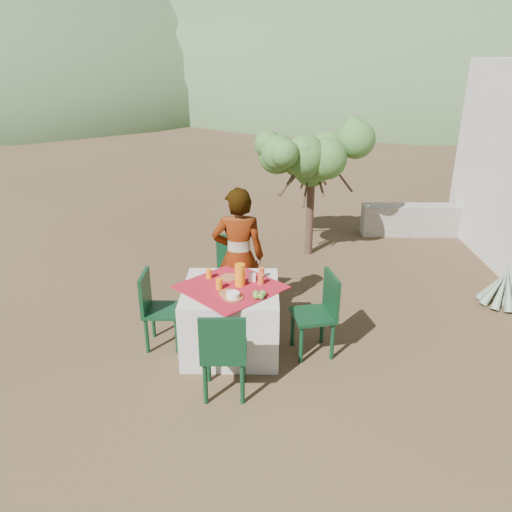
{
  "coord_description": "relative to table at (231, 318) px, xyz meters",
  "views": [
    {
      "loc": [
        0.5,
        -5.2,
        3.09
      ],
      "look_at": [
        0.43,
        0.0,
        0.95
      ],
      "focal_mm": 35.0,
      "sensor_mm": 36.0,
      "label": 1
    }
  ],
  "objects": [
    {
      "name": "juice_pitcher",
      "position": [
        0.1,
        0.03,
        0.5
      ],
      "size": [
        0.11,
        0.11,
        0.24
      ],
      "primitive_type": "cylinder",
      "color": "orange",
      "rests_on": "table"
    },
    {
      "name": "hill_far_center",
      "position": [
        -4.16,
        52.4,
        -0.38
      ],
      "size": [
        60.0,
        60.0,
        24.0
      ],
      "primitive_type": "ellipsoid",
      "color": "slate",
      "rests_on": "ground"
    },
    {
      "name": "plate_near",
      "position": [
        -0.01,
        -0.18,
        0.39
      ],
      "size": [
        0.2,
        0.2,
        0.01
      ],
      "primitive_type": "cylinder",
      "color": "brown",
      "rests_on": "table"
    },
    {
      "name": "chair_far",
      "position": [
        -0.06,
        1.02,
        0.14
      ],
      "size": [
        0.49,
        0.49,
        0.93
      ],
      "rotation": [
        0.0,
        0.0,
        -0.15
      ],
      "color": "black",
      "rests_on": "ground"
    },
    {
      "name": "chair_near",
      "position": [
        -0.02,
        -0.87,
        0.13
      ],
      "size": [
        0.43,
        0.43,
        0.93
      ],
      "rotation": [
        0.0,
        0.0,
        3.16
      ],
      "color": "black",
      "rests_on": "ground"
    },
    {
      "name": "stone_wall",
      "position": [
        3.44,
        3.8,
        -0.1
      ],
      "size": [
        2.6,
        0.35,
        0.55
      ],
      "primitive_type": "cube",
      "color": "gray",
      "rests_on": "ground"
    },
    {
      "name": "bowl_plate",
      "position": [
        0.04,
        -0.27,
        0.39
      ],
      "size": [
        0.21,
        0.21,
        0.01
      ],
      "primitive_type": "cylinder",
      "color": "brown",
      "rests_on": "table"
    },
    {
      "name": "agave",
      "position": [
        3.5,
        1.1,
        -0.15
      ],
      "size": [
        0.64,
        0.64,
        0.68
      ],
      "rotation": [
        0.0,
        0.0,
        -0.43
      ],
      "color": "slate",
      "rests_on": "ground"
    },
    {
      "name": "jar_right",
      "position": [
        0.33,
        0.26,
        0.43
      ],
      "size": [
        0.07,
        0.07,
        0.1
      ],
      "primitive_type": "cylinder",
      "color": "#D55525",
      "rests_on": "table"
    },
    {
      "name": "jar_left",
      "position": [
        0.32,
        0.07,
        0.44
      ],
      "size": [
        0.07,
        0.07,
        0.11
      ],
      "primitive_type": "cylinder",
      "color": "#D55525",
      "rests_on": "table"
    },
    {
      "name": "chair_left",
      "position": [
        -0.83,
        0.05,
        0.11
      ],
      "size": [
        0.41,
        0.41,
        0.88
      ],
      "rotation": [
        0.0,
        0.0,
        1.57
      ],
      "color": "black",
      "rests_on": "ground"
    },
    {
      "name": "hill_near_right",
      "position": [
        11.84,
        36.4,
        -0.38
      ],
      "size": [
        48.0,
        48.0,
        20.0
      ],
      "primitive_type": "ellipsoid",
      "color": "#364B2A",
      "rests_on": "ground"
    },
    {
      "name": "chair_right",
      "position": [
        0.96,
        -0.06,
        0.13
      ],
      "size": [
        0.51,
        0.51,
        0.92
      ],
      "rotation": [
        0.0,
        0.0,
        4.92
      ],
      "color": "black",
      "rests_on": "ground"
    },
    {
      "name": "napkin_holder",
      "position": [
        0.23,
        0.12,
        0.43
      ],
      "size": [
        0.08,
        0.06,
        0.1
      ],
      "primitive_type": "cube",
      "rotation": [
        0.0,
        0.0,
        0.29
      ],
      "color": "white",
      "rests_on": "table"
    },
    {
      "name": "plate_far",
      "position": [
        -0.02,
        0.21,
        0.39
      ],
      "size": [
        0.21,
        0.21,
        0.01
      ],
      "primitive_type": "cylinder",
      "color": "brown",
      "rests_on": "table"
    },
    {
      "name": "person",
      "position": [
        0.06,
        0.62,
        0.46
      ],
      "size": [
        0.62,
        0.41,
        1.69
      ],
      "primitive_type": "imported",
      "rotation": [
        0.0,
        0.0,
        3.15
      ],
      "color": "#8C6651",
      "rests_on": "ground"
    },
    {
      "name": "ground",
      "position": [
        -0.16,
        0.4,
        -0.38
      ],
      "size": [
        160.0,
        160.0,
        0.0
      ],
      "primitive_type": "plane",
      "color": "#39271A",
      "rests_on": "ground"
    },
    {
      "name": "table",
      "position": [
        0.0,
        0.0,
        0.0
      ],
      "size": [
        1.3,
        1.3,
        0.76
      ],
      "color": "silver",
      "rests_on": "ground"
    },
    {
      "name": "white_bowl",
      "position": [
        0.04,
        -0.27,
        0.42
      ],
      "size": [
        0.14,
        0.14,
        0.05
      ],
      "primitive_type": "cylinder",
      "color": "white",
      "rests_on": "bowl_plate"
    },
    {
      "name": "glass_near",
      "position": [
        -0.12,
        -0.06,
        0.44
      ],
      "size": [
        0.07,
        0.07,
        0.11
      ],
      "primitive_type": "cylinder",
      "color": "orange",
      "rests_on": "table"
    },
    {
      "name": "shrub_tree",
      "position": [
        1.15,
        2.9,
        1.12
      ],
      "size": [
        1.61,
        1.58,
        1.9
      ],
      "color": "#483324",
      "rests_on": "ground"
    },
    {
      "name": "glass_far",
      "position": [
        -0.25,
        0.21,
        0.44
      ],
      "size": [
        0.07,
        0.07,
        0.11
      ],
      "primitive_type": "cylinder",
      "color": "orange",
      "rests_on": "table"
    },
    {
      "name": "fruit_cluster",
      "position": [
        0.31,
        -0.26,
        0.42
      ],
      "size": [
        0.14,
        0.13,
        0.07
      ],
      "color": "#55802E",
      "rests_on": "table"
    }
  ]
}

